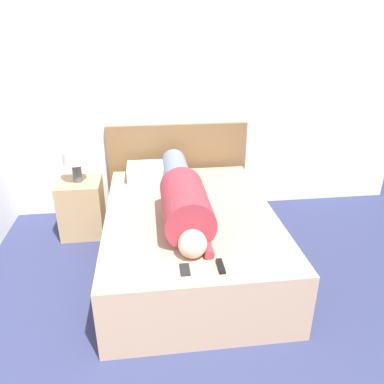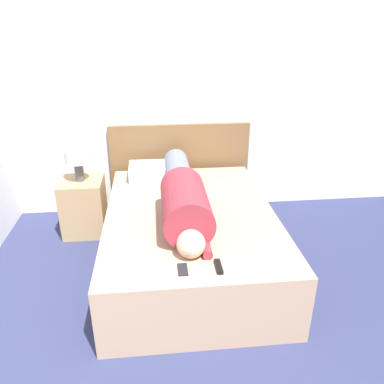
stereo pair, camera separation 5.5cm
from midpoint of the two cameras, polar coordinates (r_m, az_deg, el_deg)
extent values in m
cube|color=white|center=(4.13, -1.69, 14.43)|extent=(5.04, 0.06, 2.60)
cube|color=tan|center=(3.36, -0.80, -7.01)|extent=(1.43, 2.03, 0.54)
cube|color=brown|center=(4.27, -2.51, 3.66)|extent=(1.55, 0.04, 1.01)
cube|color=tan|center=(4.00, -16.82, -2.27)|extent=(0.42, 0.41, 0.58)
cylinder|color=#4C4C51|center=(3.85, -17.51, 2.88)|extent=(0.09, 0.09, 0.19)
cylinder|color=beige|center=(3.80, -17.81, 5.09)|extent=(0.24, 0.24, 0.12)
sphere|color=#DBB293|center=(2.58, -0.53, -7.92)|extent=(0.20, 0.20, 0.20)
cylinder|color=#992D38|center=(2.91, -1.50, -2.07)|extent=(0.37, 0.72, 0.37)
cylinder|color=slate|center=(3.65, -2.73, 2.62)|extent=(0.25, 0.86, 0.25)
cylinder|color=#992D38|center=(2.67, 1.74, -8.38)|extent=(0.07, 0.22, 0.07)
cube|color=white|center=(3.90, -6.65, 3.12)|extent=(0.49, 0.33, 0.15)
cube|color=black|center=(2.53, 3.75, -11.22)|extent=(0.04, 0.15, 0.02)
cube|color=black|center=(2.50, -1.73, -11.74)|extent=(0.06, 0.13, 0.01)
camera|label=1|loc=(0.03, -90.53, -0.24)|focal=35.00mm
camera|label=2|loc=(0.03, 89.47, 0.24)|focal=35.00mm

